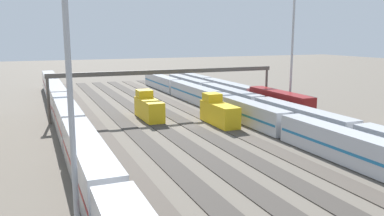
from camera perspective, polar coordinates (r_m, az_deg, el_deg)
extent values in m
plane|color=#60594F|center=(67.01, -0.19, -2.65)|extent=(400.00, 400.00, 0.00)
cube|color=#4C443D|center=(76.66, 13.79, -1.24)|extent=(140.00, 2.80, 0.12)
cube|color=#4C443D|center=(73.85, 10.65, -1.56)|extent=(140.00, 2.80, 0.12)
cube|color=#3D3833|center=(71.29, 7.27, -1.89)|extent=(140.00, 2.80, 0.12)
cube|color=#4C443D|center=(69.00, 3.66, -2.24)|extent=(140.00, 2.80, 0.12)
cube|color=#3D3833|center=(67.00, -0.19, -2.60)|extent=(140.00, 2.80, 0.12)
cube|color=#3D3833|center=(65.33, -4.26, -2.98)|extent=(140.00, 2.80, 0.12)
cube|color=#3D3833|center=(64.00, -8.52, -3.35)|extent=(140.00, 2.80, 0.12)
cube|color=#4C443D|center=(63.04, -12.94, -3.71)|extent=(140.00, 2.80, 0.12)
cube|color=#4C443D|center=(62.47, -17.48, -4.07)|extent=(140.00, 2.80, 0.12)
cube|color=maroon|center=(78.60, 12.60, 0.77)|extent=(18.00, 3.00, 4.40)
cube|color=#B7BABF|center=(96.99, 5.25, 2.60)|extent=(23.00, 3.00, 3.80)
cube|color=#B7BABF|center=(118.78, -0.17, 4.09)|extent=(23.00, 3.00, 3.80)
cube|color=gold|center=(67.84, 4.00, -0.86)|extent=(10.00, 3.00, 3.60)
cube|color=gold|center=(70.06, 2.94, 1.59)|extent=(3.00, 2.70, 1.40)
cube|color=#B7BABF|center=(40.90, -14.88, -7.83)|extent=(23.00, 3.00, 5.00)
cube|color=maroon|center=(40.98, -14.86, -8.16)|extent=(22.40, 3.06, 0.36)
cube|color=#B7BABF|center=(64.25, -17.80, -1.34)|extent=(23.00, 3.00, 5.00)
cube|color=maroon|center=(64.27, -17.79, -1.42)|extent=(22.40, 3.06, 0.36)
cube|color=#B7BABF|center=(88.06, -19.14, 1.66)|extent=(23.00, 3.00, 5.00)
cube|color=maroon|center=(88.17, -19.11, 1.20)|extent=(22.40, 3.06, 0.36)
cube|color=#B7BABF|center=(112.04, -19.91, 3.39)|extent=(23.00, 3.00, 5.00)
cube|color=maroon|center=(112.03, -19.91, 3.42)|extent=(22.40, 3.06, 0.36)
cube|color=#B7BABF|center=(65.60, 15.40, -1.52)|extent=(23.00, 3.00, 3.80)
cube|color=black|center=(65.61, 15.39, -1.55)|extent=(22.40, 3.06, 0.36)
cube|color=#B7BABF|center=(85.65, 5.48, 1.56)|extent=(23.00, 3.00, 3.80)
cube|color=black|center=(85.65, 5.48, 1.53)|extent=(22.40, 3.06, 0.36)
cube|color=#B7BABF|center=(107.42, -0.56, 3.41)|extent=(23.00, 3.00, 3.80)
cube|color=black|center=(107.45, -0.56, 3.28)|extent=(22.40, 3.06, 0.36)
cube|color=gold|center=(72.41, -6.26, -0.17)|extent=(10.00, 3.00, 3.60)
cube|color=gold|center=(74.85, -6.94, 2.10)|extent=(3.00, 2.70, 1.40)
cube|color=#B7BABF|center=(50.98, 21.65, -5.29)|extent=(23.00, 3.00, 3.80)
cube|color=#1E6B9E|center=(51.01, 21.64, -5.41)|extent=(22.40, 3.06, 0.36)
cube|color=#B7BABF|center=(69.83, 7.82, -0.52)|extent=(23.00, 3.00, 3.80)
cube|color=#1E6B9E|center=(69.86, 7.82, -0.64)|extent=(22.40, 3.06, 0.36)
cube|color=#B7BABF|center=(91.25, 0.17, 2.15)|extent=(23.00, 3.00, 3.80)
cube|color=#1E6B9E|center=(91.22, 0.17, 2.26)|extent=(22.40, 3.06, 0.36)
cube|color=#B7BABF|center=(113.78, -4.52, 3.77)|extent=(23.00, 3.00, 3.80)
cube|color=#1E6B9E|center=(113.78, -4.52, 3.76)|extent=(22.40, 3.06, 0.36)
cylinder|color=#9EA0A5|center=(79.28, 14.33, 8.11)|extent=(0.44, 0.44, 24.79)
cylinder|color=#9EA0A5|center=(29.83, -17.57, 7.13)|extent=(0.44, 0.44, 27.45)
cylinder|color=#4C4742|center=(86.11, 10.73, 2.80)|extent=(0.50, 0.50, 8.00)
cylinder|color=#4C4742|center=(72.34, -20.09, 0.91)|extent=(0.50, 0.50, 8.00)
cube|color=#4C4742|center=(75.87, -3.35, 5.30)|extent=(0.70, 45.00, 0.80)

